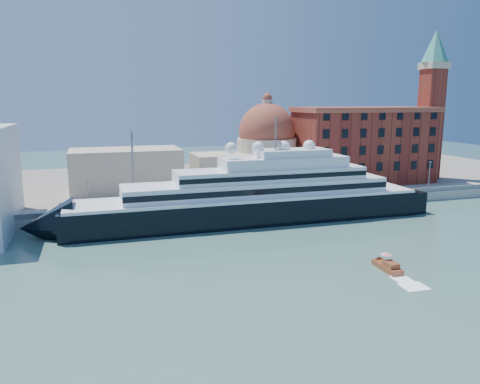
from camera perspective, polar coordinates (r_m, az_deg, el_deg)
name	(u,v)px	position (r m, az deg, el deg)	size (l,w,h in m)	color
ground	(265,255)	(84.95, 3.04, -7.62)	(400.00, 400.00, 0.00)	#38615B
quay	(217,207)	(115.89, -2.82, -1.87)	(180.00, 10.00, 2.50)	gray
land	(186,181)	(155.21, -6.64, 1.29)	(260.00, 72.00, 2.00)	slate
quay_fence	(222,204)	(111.24, -2.24, -1.44)	(180.00, 0.10, 1.20)	slate
superyacht	(239,202)	(105.37, -0.18, -1.23)	(91.87, 12.74, 27.46)	black
water_taxi	(388,266)	(80.87, 17.57, -8.59)	(2.42, 6.40, 2.99)	brown
warehouse	(364,144)	(151.12, 14.86, 5.63)	(43.00, 19.00, 23.25)	maroon
campanile	(432,96)	(164.58, 22.35, 10.81)	(8.40, 8.40, 47.00)	maroon
church	(217,157)	(138.46, -2.77, 4.31)	(66.00, 18.00, 25.50)	beige
lamp_posts	(166,177)	(110.12, -9.03, 1.87)	(120.80, 2.40, 18.00)	slate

